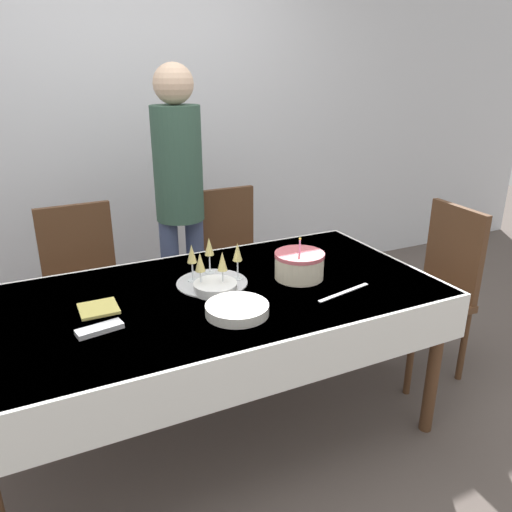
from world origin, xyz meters
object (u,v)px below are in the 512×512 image
(dining_chair_far_right, at_px, (231,260))
(dining_chair_right_end, at_px, (434,284))
(champagne_tray, at_px, (212,267))
(dining_chair_far_left, at_px, (85,285))
(plate_stack_dessert, at_px, (216,288))
(person_standing, at_px, (179,185))
(birthday_cake, at_px, (299,265))
(plate_stack_main, at_px, (237,309))

(dining_chair_far_right, bearing_deg, dining_chair_right_end, -43.60)
(dining_chair_far_right, xyz_separation_m, champagne_tray, (-0.41, -0.74, 0.29))
(dining_chair_far_left, height_order, champagne_tray, dining_chair_far_left)
(plate_stack_dessert, xyz_separation_m, person_standing, (0.13, 0.90, 0.26))
(birthday_cake, bearing_deg, plate_stack_dessert, 177.03)
(plate_stack_main, bearing_deg, plate_stack_dessert, 89.66)
(dining_chair_far_right, relative_size, champagne_tray, 2.99)
(plate_stack_main, bearing_deg, dining_chair_far_right, 68.01)
(person_standing, bearing_deg, dining_chair_far_left, -173.65)
(birthday_cake, height_order, plate_stack_main, birthday_cake)
(dining_chair_far_left, relative_size, birthday_cake, 4.18)
(birthday_cake, distance_m, person_standing, 0.98)
(dining_chair_far_left, relative_size, champagne_tray, 2.99)
(dining_chair_far_right, height_order, plate_stack_dessert, dining_chair_far_right)
(dining_chair_far_left, distance_m, person_standing, 0.77)
(dining_chair_right_end, bearing_deg, dining_chair_far_left, 154.66)
(dining_chair_right_end, distance_m, person_standing, 1.55)
(dining_chair_right_end, bearing_deg, dining_chair_far_right, 136.40)
(dining_chair_far_right, bearing_deg, plate_stack_main, -111.99)
(dining_chair_far_right, bearing_deg, plate_stack_dessert, -117.25)
(dining_chair_far_left, bearing_deg, plate_stack_dessert, -61.20)
(champagne_tray, height_order, person_standing, person_standing)
(dining_chair_far_right, relative_size, dining_chair_right_end, 1.00)
(dining_chair_far_right, xyz_separation_m, birthday_cake, (-0.02, -0.85, 0.27))
(champagne_tray, height_order, plate_stack_dessert, champagne_tray)
(plate_stack_main, height_order, person_standing, person_standing)
(dining_chair_far_right, xyz_separation_m, dining_chair_right_end, (0.87, -0.83, 0.00))
(plate_stack_main, bearing_deg, champagne_tray, 85.88)
(plate_stack_dessert, distance_m, person_standing, 0.94)
(birthday_cake, height_order, champagne_tray, birthday_cake)
(dining_chair_far_left, bearing_deg, plate_stack_main, -66.81)
(dining_chair_far_left, relative_size, dining_chair_far_right, 1.00)
(plate_stack_main, distance_m, person_standing, 1.17)
(dining_chair_right_end, distance_m, champagne_tray, 1.31)
(dining_chair_right_end, bearing_deg, birthday_cake, -178.79)
(dining_chair_far_right, distance_m, dining_chair_right_end, 1.21)
(plate_stack_dessert, bearing_deg, dining_chair_far_left, 118.80)
(champagne_tray, bearing_deg, plate_stack_dessert, -103.17)
(champagne_tray, height_order, plate_stack_main, champagne_tray)
(dining_chair_far_left, bearing_deg, dining_chair_far_right, 0.00)
(dining_chair_right_end, xyz_separation_m, person_standing, (-1.17, 0.90, 0.49))
(plate_stack_dessert, bearing_deg, plate_stack_main, -90.34)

